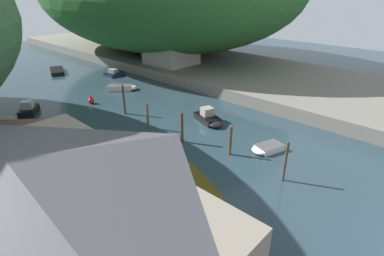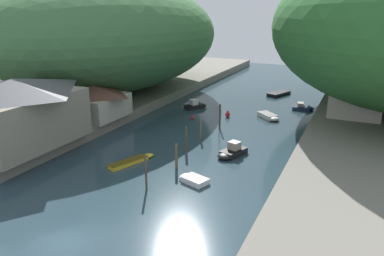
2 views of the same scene
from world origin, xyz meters
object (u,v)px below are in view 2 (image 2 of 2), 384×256
at_px(boat_near_quay, 281,93).
at_px(boathouse_shed, 93,100).
at_px(person_by_boathouse, 0,154).
at_px(right_bank_cottage, 356,97).
at_px(boat_red_skiff, 269,117).
at_px(boat_mid_channel, 192,179).
at_px(boat_yellow_tender, 232,152).
at_px(channel_buoy_far, 228,114).
at_px(channel_buoy_near, 192,117).
at_px(person_on_quay, 97,115).
at_px(boat_far_right_bank, 134,161).
at_px(waterfront_building, 17,111).
at_px(boat_white_cruiser, 303,107).
at_px(boat_cabin_cruiser, 196,105).

bearing_deg(boat_near_quay, boathouse_shed, -100.87).
bearing_deg(person_by_boathouse, boathouse_shed, 10.33).
distance_m(right_bank_cottage, boat_red_skiff, 12.52).
height_order(boat_mid_channel, boat_red_skiff, boat_red_skiff).
relative_size(boat_yellow_tender, boat_red_skiff, 1.04).
distance_m(boat_yellow_tender, channel_buoy_far, 16.11).
bearing_deg(channel_buoy_near, person_on_quay, -128.21).
xyz_separation_m(boat_yellow_tender, boat_far_right_bank, (-9.18, -6.30, -0.27)).
height_order(boat_far_right_bank, channel_buoy_far, channel_buoy_far).
height_order(waterfront_building, boathouse_shed, waterfront_building).
distance_m(boathouse_shed, channel_buoy_far, 20.38).
bearing_deg(right_bank_cottage, boat_near_quay, 131.92).
bearing_deg(boat_red_skiff, boat_white_cruiser, -162.55).
height_order(boat_mid_channel, channel_buoy_near, channel_buoy_near).
distance_m(boat_white_cruiser, boat_far_right_bank, 33.55).
xyz_separation_m(boathouse_shed, boat_far_right_bank, (12.27, -8.76, -3.66)).
height_order(boat_white_cruiser, person_by_boathouse, person_by_boathouse).
xyz_separation_m(channel_buoy_far, person_by_boathouse, (-13.15, -30.04, 2.07)).
distance_m(boat_mid_channel, channel_buoy_far, 23.39).
height_order(boat_yellow_tender, person_on_quay, person_on_quay).
xyz_separation_m(boat_mid_channel, channel_buoy_near, (-8.89, 19.38, 0.05)).
bearing_deg(boat_mid_channel, channel_buoy_far, 29.55).
distance_m(boat_far_right_bank, channel_buoy_near, 17.79).
xyz_separation_m(boat_cabin_cruiser, channel_buoy_far, (6.61, -2.70, -0.04)).
height_order(boat_mid_channel, person_on_quay, person_on_quay).
bearing_deg(boat_white_cruiser, boathouse_shed, -59.70).
relative_size(boat_cabin_cruiser, channel_buoy_far, 3.63).
bearing_deg(right_bank_cottage, waterfront_building, -139.57).
relative_size(boat_yellow_tender, boat_white_cruiser, 1.15).
relative_size(boathouse_shed, boat_cabin_cruiser, 2.06).
bearing_deg(boat_far_right_bank, channel_buoy_far, 101.04).
relative_size(boathouse_shed, person_by_boathouse, 5.10).
relative_size(waterfront_building, boat_red_skiff, 3.28).
bearing_deg(person_on_quay, boat_yellow_tender, -88.51).
distance_m(boat_near_quay, channel_buoy_far, 19.53).
bearing_deg(channel_buoy_far, boathouse_shed, -141.24).
bearing_deg(right_bank_cottage, boat_mid_channel, -116.62).
height_order(boat_far_right_bank, person_by_boathouse, person_by_boathouse).
bearing_deg(boat_cabin_cruiser, boat_yellow_tender, -20.92).
bearing_deg(boat_cabin_cruiser, person_on_quay, -76.67).
relative_size(boat_yellow_tender, channel_buoy_near, 5.52).
height_order(channel_buoy_near, person_on_quay, person_on_quay).
bearing_deg(boat_yellow_tender, boat_cabin_cruiser, -36.50).
bearing_deg(person_on_quay, boat_far_right_bank, -121.26).
bearing_deg(boat_near_quay, boat_white_cruiser, -37.84).
bearing_deg(boat_cabin_cruiser, boat_near_quay, 90.59).
relative_size(boat_far_right_bank, person_on_quay, 3.44).
relative_size(right_bank_cottage, person_on_quay, 4.81).
height_order(boat_yellow_tender, boat_red_skiff, boat_yellow_tender).
bearing_deg(boat_far_right_bank, channel_buoy_near, 113.35).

